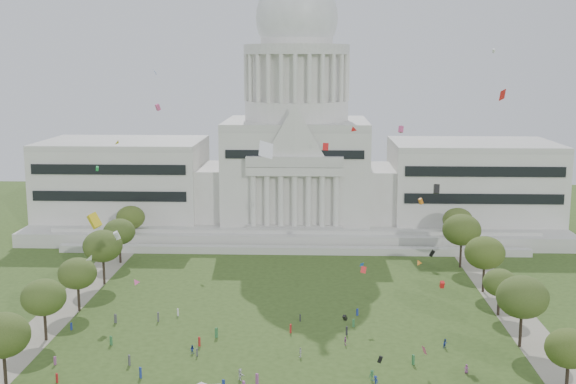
# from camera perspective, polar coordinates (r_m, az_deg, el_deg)

# --- Properties ---
(ground) EXTENTS (400.00, 400.00, 0.00)m
(ground) POSITION_cam_1_polar(r_m,az_deg,el_deg) (122.66, -0.83, -14.93)
(ground) COLOR #33491A
(ground) RESTS_ON ground
(capitol) EXTENTS (160.00, 64.50, 91.30)m
(capitol) POSITION_cam_1_polar(r_m,az_deg,el_deg) (226.51, 0.67, 2.66)
(capitol) COLOR beige
(capitol) RESTS_ON ground
(path_left) EXTENTS (8.00, 160.00, 0.04)m
(path_left) POSITION_cam_1_polar(r_m,az_deg,el_deg) (159.60, -17.95, -9.35)
(path_left) COLOR gray
(path_left) RESTS_ON ground
(path_right) EXTENTS (8.00, 160.00, 0.04)m
(path_right) POSITION_cam_1_polar(r_m,az_deg,el_deg) (155.97, 17.96, -9.82)
(path_right) COLOR gray
(path_right) RESTS_ON ground
(row_tree_l_1) EXTENTS (8.86, 8.86, 12.59)m
(row_tree_l_1) POSITION_cam_1_polar(r_m,az_deg,el_deg) (126.54, -21.63, -10.48)
(row_tree_l_1) COLOR black
(row_tree_l_1) RESTS_ON ground
(row_tree_r_1) EXTENTS (7.58, 7.58, 10.78)m
(row_tree_r_1) POSITION_cam_1_polar(r_m,az_deg,el_deg) (124.52, 21.33, -11.44)
(row_tree_r_1) COLOR black
(row_tree_r_1) RESTS_ON ground
(row_tree_l_2) EXTENTS (8.42, 8.42, 11.97)m
(row_tree_l_2) POSITION_cam_1_polar(r_m,az_deg,el_deg) (144.69, -18.75, -7.89)
(row_tree_l_2) COLOR black
(row_tree_l_2) RESTS_ON ground
(row_tree_r_2) EXTENTS (9.55, 9.55, 13.58)m
(row_tree_r_2) POSITION_cam_1_polar(r_m,az_deg,el_deg) (140.45, 18.04, -7.90)
(row_tree_r_2) COLOR black
(row_tree_r_2) RESTS_ON ground
(row_tree_l_3) EXTENTS (8.12, 8.12, 11.55)m
(row_tree_l_3) POSITION_cam_1_polar(r_m,az_deg,el_deg) (159.37, -16.30, -6.20)
(row_tree_l_3) COLOR black
(row_tree_l_3) RESTS_ON ground
(row_tree_r_3) EXTENTS (7.01, 7.01, 9.98)m
(row_tree_r_3) POSITION_cam_1_polar(r_m,az_deg,el_deg) (156.95, 16.39, -6.89)
(row_tree_r_3) COLOR black
(row_tree_r_3) RESTS_ON ground
(row_tree_l_4) EXTENTS (9.29, 9.29, 13.21)m
(row_tree_l_4) POSITION_cam_1_polar(r_m,az_deg,el_deg) (176.05, -14.43, -4.16)
(row_tree_l_4) COLOR black
(row_tree_l_4) RESTS_ON ground
(row_tree_r_4) EXTENTS (9.19, 9.19, 13.06)m
(row_tree_r_4) POSITION_cam_1_polar(r_m,az_deg,el_deg) (170.97, 15.28, -4.66)
(row_tree_r_4) COLOR black
(row_tree_r_4) RESTS_ON ground
(row_tree_l_5) EXTENTS (8.33, 8.33, 11.85)m
(row_tree_l_5) POSITION_cam_1_polar(r_m,az_deg,el_deg) (193.93, -13.19, -3.08)
(row_tree_l_5) COLOR black
(row_tree_l_5) RESTS_ON ground
(row_tree_r_5) EXTENTS (9.82, 9.82, 13.96)m
(row_tree_r_5) POSITION_cam_1_polar(r_m,az_deg,el_deg) (189.66, 13.56, -2.92)
(row_tree_r_5) COLOR black
(row_tree_r_5) RESTS_ON ground
(row_tree_l_6) EXTENTS (8.19, 8.19, 11.64)m
(row_tree_l_6) POSITION_cam_1_polar(r_m,az_deg,el_deg) (211.46, -12.33, -1.98)
(row_tree_l_6) COLOR black
(row_tree_l_6) RESTS_ON ground
(row_tree_r_6) EXTENTS (8.42, 8.42, 11.97)m
(row_tree_r_6) POSITION_cam_1_polar(r_m,az_deg,el_deg) (207.61, 13.26, -2.18)
(row_tree_r_6) COLOR black
(row_tree_r_6) RESTS_ON ground
(person_0) EXTENTS (0.90, 0.75, 1.58)m
(person_0) POSITION_cam_1_polar(r_m,az_deg,el_deg) (129.79, 13.92, -13.40)
(person_0) COLOR #994C8C
(person_0) RESTS_ON ground
(person_2) EXTENTS (1.01, 0.95, 1.78)m
(person_2) POSITION_cam_1_polar(r_m,az_deg,el_deg) (139.28, 12.32, -11.61)
(person_2) COLOR navy
(person_2) RESTS_ON ground
(person_3) EXTENTS (1.15, 1.17, 1.67)m
(person_3) POSITION_cam_1_polar(r_m,az_deg,el_deg) (122.70, 6.93, -14.57)
(person_3) COLOR navy
(person_3) RESTS_ON ground
(person_4) EXTENTS (0.66, 1.10, 1.81)m
(person_4) POSITION_cam_1_polar(r_m,az_deg,el_deg) (132.36, 0.98, -12.55)
(person_4) COLOR silver
(person_4) RESTS_ON ground
(person_5) EXTENTS (1.65, 1.95, 2.01)m
(person_5) POSITION_cam_1_polar(r_m,az_deg,el_deg) (123.89, -3.80, -14.18)
(person_5) COLOR silver
(person_5) RESTS_ON ground
(person_8) EXTENTS (0.85, 0.64, 1.57)m
(person_8) POSITION_cam_1_polar(r_m,az_deg,el_deg) (135.09, -7.59, -12.21)
(person_8) COLOR navy
(person_8) RESTS_ON ground
(person_9) EXTENTS (1.38, 1.16, 1.90)m
(person_9) POSITION_cam_1_polar(r_m,az_deg,el_deg) (124.21, 6.66, -14.19)
(person_9) COLOR #33723F
(person_9) RESTS_ON ground
(person_10) EXTENTS (0.65, 1.04, 1.69)m
(person_10) POSITION_cam_1_polar(r_m,az_deg,el_deg) (137.91, 4.55, -11.64)
(person_10) COLOR #994C8C
(person_10) RESTS_ON ground
(distant_crowd) EXTENTS (65.72, 40.63, 1.95)m
(distant_crowd) POSITION_cam_1_polar(r_m,az_deg,el_deg) (136.34, -6.45, -11.93)
(distant_crowd) COLOR #994C8C
(distant_crowd) RESTS_ON ground
(kite_swarm) EXTENTS (96.76, 104.28, 63.50)m
(kite_swarm) POSITION_cam_1_polar(r_m,az_deg,el_deg) (122.94, -0.06, -2.38)
(kite_swarm) COLOR white
(kite_swarm) RESTS_ON ground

